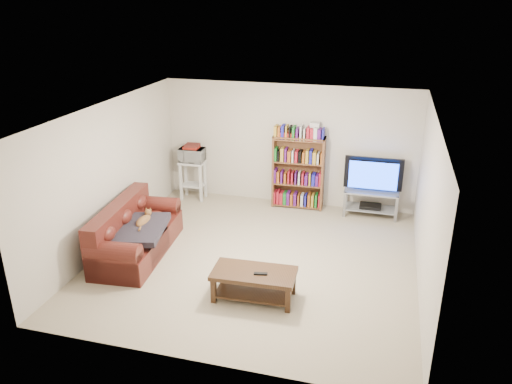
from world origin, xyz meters
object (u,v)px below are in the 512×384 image
(coffee_table, at_px, (254,280))
(tv_stand, at_px, (371,199))
(sofa, at_px, (133,236))
(bookshelf, at_px, (298,171))

(coffee_table, xyz_separation_m, tv_stand, (1.42, 3.29, 0.05))
(sofa, xyz_separation_m, tv_stand, (3.66, 2.54, 0.04))
(tv_stand, relative_size, bookshelf, 0.70)
(sofa, xyz_separation_m, coffee_table, (2.24, -0.75, -0.01))
(sofa, relative_size, tv_stand, 2.04)
(coffee_table, bearing_deg, sofa, 159.27)
(coffee_table, bearing_deg, tv_stand, 64.37)
(tv_stand, height_order, bookshelf, bookshelf)
(tv_stand, bearing_deg, coffee_table, -113.50)
(bookshelf, bearing_deg, sofa, -132.09)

